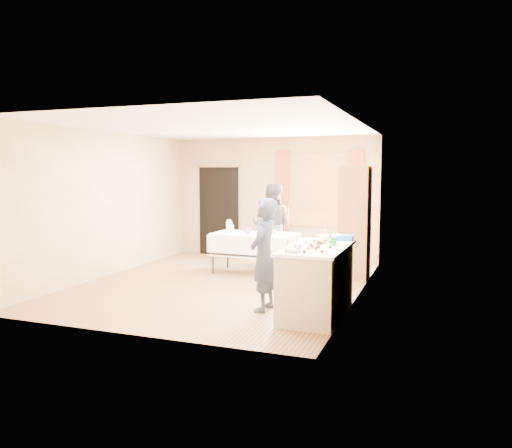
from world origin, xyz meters
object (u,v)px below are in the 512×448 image
at_px(cabinet, 355,223).
at_px(party_table, 255,250).
at_px(woman, 272,226).
at_px(counter, 317,281).
at_px(chair, 275,250).
at_px(girl, 264,255).

bearing_deg(cabinet, party_table, -173.25).
bearing_deg(woman, counter, 115.47).
xyz_separation_m(cabinet, chair, (-1.74, 0.81, -0.71)).
distance_m(cabinet, woman, 1.76).
xyz_separation_m(cabinet, party_table, (-1.80, -0.21, -0.54)).
height_order(chair, woman, woman).
distance_m(girl, woman, 3.08).
distance_m(chair, woman, 0.65).
relative_size(cabinet, girl, 1.30).
distance_m(counter, chair, 3.65).
distance_m(cabinet, party_table, 1.89).
relative_size(cabinet, chair, 2.10).
height_order(party_table, girl, girl).
height_order(chair, girl, girl).
xyz_separation_m(chair, woman, (0.06, -0.35, 0.55)).
height_order(counter, woman, woman).
bearing_deg(girl, cabinet, 162.70).
relative_size(chair, girl, 0.62).
height_order(cabinet, party_table, cabinet).
distance_m(party_table, chair, 1.04).
xyz_separation_m(party_table, girl, (0.98, -2.28, 0.32)).
height_order(counter, chair, chair).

